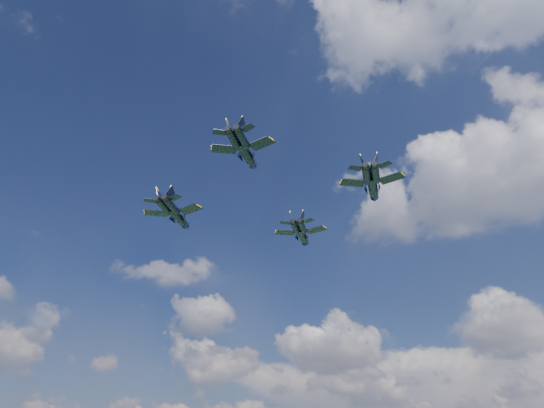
{
  "coord_description": "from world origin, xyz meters",
  "views": [
    {
      "loc": [
        56.46,
        -69.17,
        18.09
      ],
      "look_at": [
        2.55,
        3.49,
        65.66
      ],
      "focal_mm": 35.0,
      "sensor_mm": 36.0,
      "label": 1
    }
  ],
  "objects_px": {
    "jet_right": "(373,187)",
    "jet_slot": "(247,153)",
    "jet_lead": "(302,235)",
    "jet_left": "(178,216)"
  },
  "relations": [
    {
      "from": "jet_lead",
      "to": "jet_right",
      "type": "bearing_deg",
      "value": -49.44
    },
    {
      "from": "jet_right",
      "to": "jet_slot",
      "type": "bearing_deg",
      "value": -135.84
    },
    {
      "from": "jet_left",
      "to": "jet_slot",
      "type": "distance_m",
      "value": 27.65
    },
    {
      "from": "jet_lead",
      "to": "jet_right",
      "type": "xyz_separation_m",
      "value": [
        23.08,
        -10.8,
        -0.12
      ]
    },
    {
      "from": "jet_lead",
      "to": "jet_left",
      "type": "height_order",
      "value": "jet_lead"
    },
    {
      "from": "jet_left",
      "to": "jet_lead",
      "type": "bearing_deg",
      "value": 39.58
    },
    {
      "from": "jet_left",
      "to": "jet_right",
      "type": "xyz_separation_m",
      "value": [
        36.25,
        14.96,
        1.47
      ]
    },
    {
      "from": "jet_right",
      "to": "jet_slot",
      "type": "distance_m",
      "value": 26.9
    },
    {
      "from": "jet_left",
      "to": "jet_slot",
      "type": "relative_size",
      "value": 1.14
    },
    {
      "from": "jet_lead",
      "to": "jet_left",
      "type": "distance_m",
      "value": 28.98
    }
  ]
}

